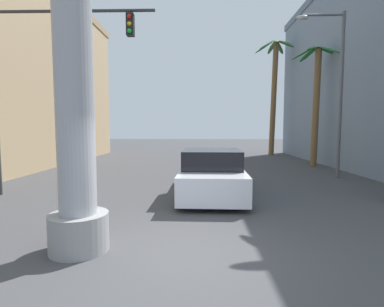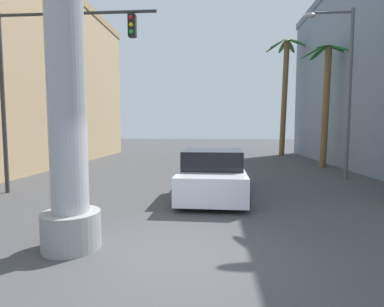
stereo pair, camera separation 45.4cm
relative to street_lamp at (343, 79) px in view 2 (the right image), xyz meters
name	(u,v)px [view 2 (the right image)]	position (x,y,z in m)	size (l,w,h in m)	color
ground_plane	(201,173)	(-6.27, 1.31, -4.41)	(94.06, 94.06, 0.00)	#424244
street_lamp	(343,79)	(0.00, 0.00, 0.00)	(2.16, 0.28, 7.39)	#59595E
traffic_light_mast	(47,67)	(-11.21, -3.86, -0.08)	(5.45, 0.32, 6.14)	#333333
car_lead	(213,174)	(-5.63, -3.64, -3.71)	(2.24, 5.14, 1.56)	black
palm_tree_mid_right	(326,91)	(0.76, 4.09, -0.03)	(2.92, 2.75, 7.03)	brown
palm_tree_far_right	(285,86)	(0.14, 11.52, 1.28)	(3.43, 3.53, 9.52)	brown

